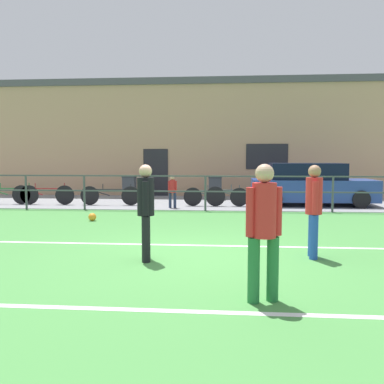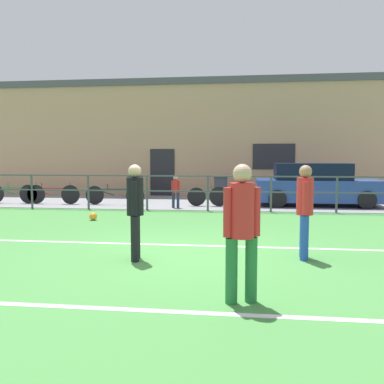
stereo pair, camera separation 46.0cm
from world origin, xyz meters
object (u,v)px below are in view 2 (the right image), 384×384
at_px(player_striker, 242,225).
at_px(bicycle_parked_1, 243,196).
at_px(parked_car_red, 316,185).
at_px(bicycle_parked_0, 15,194).
at_px(bicycle_parked_4, 49,194).
at_px(trash_bin_0, 221,188).
at_px(soccer_ball_match, 93,216).
at_px(bicycle_parked_3, 219,197).
at_px(spectator_child, 176,190).
at_px(trash_bin_1, 135,187).
at_px(bicycle_parked_2, 115,195).
at_px(player_winger, 305,206).
at_px(player_goalkeeper, 135,206).

height_order(player_striker, bicycle_parked_1, player_striker).
distance_m(parked_car_red, bicycle_parked_0, 11.01).
height_order(parked_car_red, bicycle_parked_4, parked_car_red).
relative_size(bicycle_parked_1, trash_bin_0, 2.53).
relative_size(soccer_ball_match, bicycle_parked_1, 0.09).
height_order(bicycle_parked_0, bicycle_parked_4, bicycle_parked_4).
height_order(soccer_ball_match, bicycle_parked_3, bicycle_parked_3).
bearing_deg(bicycle_parked_3, trash_bin_0, 92.18).
xyz_separation_m(spectator_child, trash_bin_1, (-2.16, 2.83, -0.13)).
height_order(bicycle_parked_2, trash_bin_0, trash_bin_0).
bearing_deg(player_striker, soccer_ball_match, 105.17).
bearing_deg(player_winger, trash_bin_0, 16.73).
relative_size(bicycle_parked_3, trash_bin_1, 2.35).
xyz_separation_m(player_winger, parked_car_red, (1.50, 7.91, -0.17)).
distance_m(player_winger, bicycle_parked_1, 7.35).
distance_m(spectator_child, bicycle_parked_0, 6.20).
distance_m(player_striker, bicycle_parked_0, 12.75).
relative_size(bicycle_parked_0, trash_bin_1, 2.39).
relative_size(soccer_ball_match, parked_car_red, 0.05).
bearing_deg(bicycle_parked_2, bicycle_parked_3, 0.00).
distance_m(player_winger, bicycle_parked_3, 7.52).
bearing_deg(bicycle_parked_4, player_striker, -53.31).
height_order(player_goalkeeper, soccer_ball_match, player_goalkeeper).
bearing_deg(player_goalkeeper, soccer_ball_match, -161.07).
distance_m(spectator_child, trash_bin_0, 3.27).
distance_m(player_winger, spectator_child, 7.41).
xyz_separation_m(parked_car_red, bicycle_parked_3, (-3.38, -0.65, -0.38)).
xyz_separation_m(parked_car_red, bicycle_parked_1, (-2.55, -0.65, -0.36)).
distance_m(player_goalkeeper, trash_bin_0, 10.08).
xyz_separation_m(bicycle_parked_3, bicycle_parked_4, (-6.28, 0.00, 0.02)).
height_order(player_goalkeeper, bicycle_parked_0, player_goalkeeper).
bearing_deg(bicycle_parked_2, bicycle_parked_4, 180.00).
bearing_deg(soccer_ball_match, bicycle_parked_3, 47.31).
bearing_deg(trash_bin_0, bicycle_parked_0, -162.73).
relative_size(player_goalkeeper, trash_bin_1, 1.65).
relative_size(spectator_child, bicycle_parked_3, 0.48).
distance_m(player_goalkeeper, parked_car_red, 9.40).
xyz_separation_m(parked_car_red, bicycle_parked_4, (-9.66, -0.65, -0.35)).
height_order(player_goalkeeper, bicycle_parked_1, player_goalkeeper).
bearing_deg(bicycle_parked_1, player_striker, -90.00).
distance_m(player_striker, bicycle_parked_3, 9.60).
bearing_deg(bicycle_parked_1, trash_bin_0, 111.47).
relative_size(player_striker, parked_car_red, 0.39).
xyz_separation_m(player_goalkeeper, bicycle_parked_3, (0.95, 7.70, -0.55)).
bearing_deg(bicycle_parked_2, player_winger, -52.07).
bearing_deg(soccer_ball_match, parked_car_red, 32.24).
bearing_deg(bicycle_parked_0, spectator_child, -5.91).
bearing_deg(bicycle_parked_0, bicycle_parked_3, -0.00).
distance_m(bicycle_parked_0, trash_bin_0, 7.88).
bearing_deg(trash_bin_1, player_goalkeeper, -74.98).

